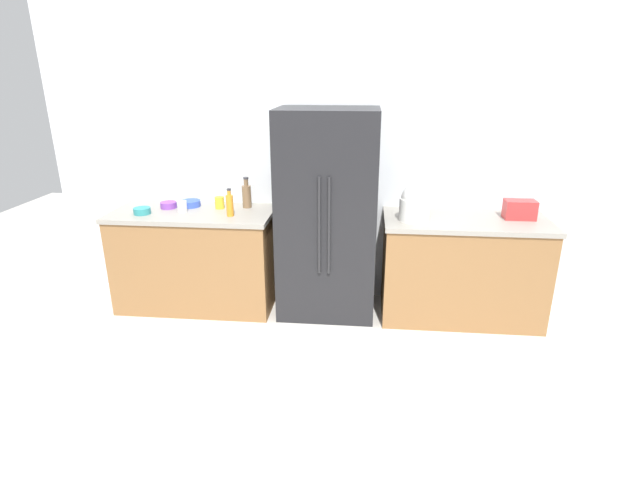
# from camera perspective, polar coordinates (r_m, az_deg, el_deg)

# --- Properties ---
(ground_plane) EXTENTS (10.86, 10.86, 0.00)m
(ground_plane) POSITION_cam_1_polar(r_m,az_deg,el_deg) (3.37, -0.36, -19.37)
(ground_plane) COLOR beige
(kitchen_back_panel) EXTENTS (5.43, 0.10, 2.93)m
(kitchen_back_panel) POSITION_cam_1_polar(r_m,az_deg,el_deg) (4.47, 2.03, 11.09)
(kitchen_back_panel) COLOR silver
(kitchen_back_panel) RESTS_ON ground_plane
(counter_left) EXTENTS (1.45, 0.68, 0.92)m
(counter_left) POSITION_cam_1_polar(r_m,az_deg,el_deg) (4.63, -14.39, -2.12)
(counter_left) COLOR olive
(counter_left) RESTS_ON ground_plane
(counter_right) EXTENTS (1.40, 0.68, 0.92)m
(counter_right) POSITION_cam_1_polar(r_m,az_deg,el_deg) (4.44, 16.40, -3.22)
(counter_right) COLOR olive
(counter_right) RESTS_ON ground_plane
(refrigerator) EXTENTS (0.85, 0.65, 1.83)m
(refrigerator) POSITION_cam_1_polar(r_m,az_deg,el_deg) (4.23, 0.88, 2.95)
(refrigerator) COLOR black
(refrigerator) RESTS_ON ground_plane
(toaster) EXTENTS (0.25, 0.15, 0.16)m
(toaster) POSITION_cam_1_polar(r_m,az_deg,el_deg) (4.43, 22.59, 3.35)
(toaster) COLOR red
(toaster) RESTS_ON counter_right
(rice_cooker) EXTENTS (0.26, 0.26, 0.31)m
(rice_cooker) POSITION_cam_1_polar(r_m,az_deg,el_deg) (4.11, 11.18, 4.23)
(rice_cooker) COLOR white
(rice_cooker) RESTS_ON counter_right
(bottle_a) EXTENTS (0.08, 0.08, 0.28)m
(bottle_a) POSITION_cam_1_polar(r_m,az_deg,el_deg) (4.48, -8.68, 5.26)
(bottle_a) COLOR brown
(bottle_a) RESTS_ON counter_left
(bottle_b) EXTENTS (0.06, 0.06, 0.24)m
(bottle_b) POSITION_cam_1_polar(r_m,az_deg,el_deg) (4.24, -10.65, 4.14)
(bottle_b) COLOR orange
(bottle_b) RESTS_ON counter_left
(cup_a) EXTENTS (0.08, 0.08, 0.11)m
(cup_a) POSITION_cam_1_polar(r_m,az_deg,el_deg) (4.50, -11.81, 4.35)
(cup_a) COLOR yellow
(cup_a) RESTS_ON counter_left
(cup_b) EXTENTS (0.08, 0.08, 0.10)m
(cup_b) POSITION_cam_1_polar(r_m,az_deg,el_deg) (4.46, -16.02, 3.82)
(cup_b) COLOR white
(cup_b) RESTS_ON counter_left
(bowl_a) EXTENTS (0.18, 0.18, 0.06)m
(bowl_a) POSITION_cam_1_polar(r_m,az_deg,el_deg) (4.64, -15.11, 4.21)
(bowl_a) COLOR blue
(bowl_a) RESTS_ON counter_left
(bowl_b) EXTENTS (0.15, 0.15, 0.06)m
(bowl_b) POSITION_cam_1_polar(r_m,az_deg,el_deg) (4.52, -20.34, 3.26)
(bowl_b) COLOR teal
(bowl_b) RESTS_ON counter_left
(bowl_c) EXTENTS (0.15, 0.15, 0.06)m
(bowl_c) POSITION_cam_1_polar(r_m,az_deg,el_deg) (4.64, -17.51, 3.98)
(bowl_c) COLOR purple
(bowl_c) RESTS_ON counter_left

